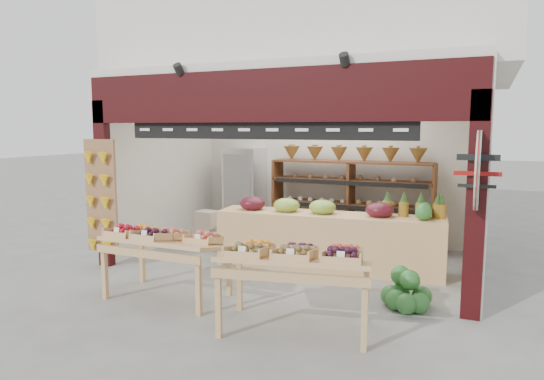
% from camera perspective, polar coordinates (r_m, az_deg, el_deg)
% --- Properties ---
extents(ground, '(60.00, 60.00, 0.00)m').
position_cam_1_polar(ground, '(7.87, 1.81, -9.11)').
color(ground, slate).
rests_on(ground, ground).
extents(shop_structure, '(6.36, 5.12, 5.40)m').
position_cam_1_polar(shop_structure, '(9.22, 5.88, 17.87)').
color(shop_structure, silver).
rests_on(shop_structure, ground).
extents(banana_board, '(0.60, 0.15, 1.80)m').
position_cam_1_polar(banana_board, '(8.13, -19.60, -0.95)').
color(banana_board, '#936943').
rests_on(banana_board, ground).
extents(gift_sign, '(0.04, 0.93, 0.92)m').
position_cam_1_polar(gift_sign, '(5.87, 23.04, 2.10)').
color(gift_sign, '#B4E2C3').
rests_on(gift_sign, ground).
extents(back_shelving, '(3.04, 0.50, 1.88)m').
position_cam_1_polar(back_shelving, '(9.20, 9.26, 0.77)').
color(back_shelving, brown).
rests_on(back_shelving, ground).
extents(refrigerator, '(0.72, 0.72, 1.82)m').
position_cam_1_polar(refrigerator, '(10.02, -3.17, -0.24)').
color(refrigerator, silver).
rests_on(refrigerator, ground).
extents(cardboard_stack, '(1.02, 0.74, 0.68)m').
position_cam_1_polar(cardboard_stack, '(9.14, -6.47, -5.22)').
color(cardboard_stack, beige).
rests_on(cardboard_stack, ground).
extents(mid_counter, '(3.59, 1.02, 1.10)m').
position_cam_1_polar(mid_counter, '(7.75, 6.56, -5.70)').
color(mid_counter, tan).
rests_on(mid_counter, ground).
extents(display_table_left, '(1.56, 0.87, 1.00)m').
position_cam_1_polar(display_table_left, '(6.58, -12.91, -5.67)').
color(display_table_left, tan).
rests_on(display_table_left, ground).
extents(display_table_right, '(1.79, 1.23, 1.04)m').
position_cam_1_polar(display_table_right, '(5.36, 2.81, -7.87)').
color(display_table_right, tan).
rests_on(display_table_right, ground).
extents(watermelon_pile, '(0.62, 0.64, 0.48)m').
position_cam_1_polar(watermelon_pile, '(6.37, 15.43, -11.62)').
color(watermelon_pile, '#1A5020').
rests_on(watermelon_pile, ground).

